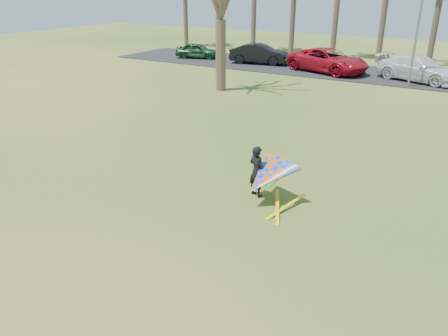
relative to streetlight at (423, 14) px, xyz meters
The scene contains 8 objects.
ground 22.55m from the streetlight, 95.61° to the right, with size 100.00×100.00×0.00m, color #265412.
parking_strip 5.77m from the streetlight, 125.75° to the left, with size 46.00×7.00×0.06m, color black.
streetlight is the anchor object (origin of this frame).
car_0 18.94m from the streetlight, behind, with size 1.55×3.85×1.31m, color #1C4726.
car_1 13.14m from the streetlight, 167.47° to the left, with size 1.68×4.83×1.59m, color black.
car_2 7.49m from the streetlight, 162.12° to the left, with size 2.84×6.16×1.71m, color #A90D1D.
car_3 4.10m from the streetlight, 88.51° to the left, with size 2.31×5.68×1.65m, color silver.
kite_flyer 19.74m from the streetlight, 93.18° to the right, with size 2.13×2.39×2.02m.
Camera 1 is at (6.16, -8.32, 6.19)m, focal length 35.00 mm.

